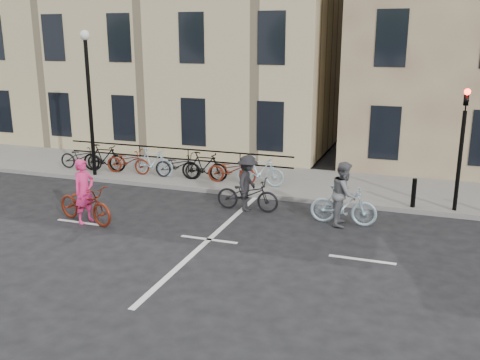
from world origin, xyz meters
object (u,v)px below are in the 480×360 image
(cyclist_pink, at_px, (85,201))
(cyclist_dark, at_px, (248,189))
(traffic_light, at_px, (463,135))
(cyclist_grey, at_px, (344,199))
(lamp_post, at_px, (89,85))

(cyclist_pink, xyz_separation_m, cyclist_dark, (4.06, 2.59, 0.04))
(traffic_light, distance_m, cyclist_grey, 4.00)
(traffic_light, distance_m, cyclist_pink, 11.09)
(traffic_light, bearing_deg, cyclist_pink, -157.23)
(traffic_light, xyz_separation_m, cyclist_dark, (-6.03, -1.65, -1.77))
(cyclist_pink, bearing_deg, cyclist_grey, -57.67)
(lamp_post, height_order, cyclist_dark, lamp_post)
(cyclist_pink, relative_size, cyclist_grey, 1.16)
(traffic_light, xyz_separation_m, cyclist_grey, (-3.04, -1.96, -1.71))
(cyclist_pink, bearing_deg, cyclist_dark, -43.09)
(cyclist_grey, height_order, cyclist_dark, cyclist_grey)
(traffic_light, height_order, cyclist_dark, traffic_light)
(cyclist_pink, bearing_deg, traffic_light, -52.84)
(cyclist_dark, bearing_deg, traffic_light, -76.22)
(traffic_light, xyz_separation_m, lamp_post, (-12.70, 0.06, 1.04))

